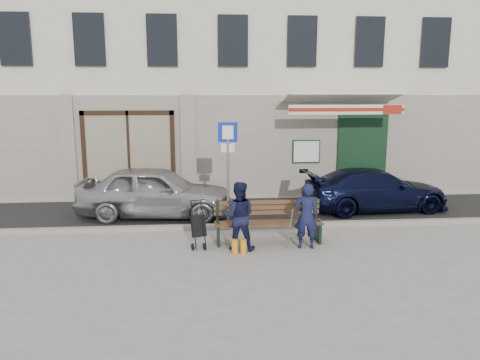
{
  "coord_description": "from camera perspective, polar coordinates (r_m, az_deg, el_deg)",
  "views": [
    {
      "loc": [
        -1.0,
        -9.53,
        3.35
      ],
      "look_at": [
        -0.07,
        1.6,
        1.2
      ],
      "focal_mm": 35.0,
      "sensor_mm": 36.0,
      "label": 1
    }
  ],
  "objects": [
    {
      "name": "man",
      "position": [
        10.11,
        8.07,
        -4.36
      ],
      "size": [
        0.54,
        0.38,
        1.42
      ],
      "primitive_type": "imported",
      "rotation": [
        0.0,
        0.0,
        3.05
      ],
      "color": "#15193A",
      "rests_on": "ground"
    },
    {
      "name": "ground",
      "position": [
        10.15,
        1.14,
        -8.38
      ],
      "size": [
        80.0,
        80.0,
        0.0
      ],
      "primitive_type": "plane",
      "color": "#9E9991",
      "rests_on": "ground"
    },
    {
      "name": "parking_sign",
      "position": [
        11.48,
        -1.49,
        2.75
      ],
      "size": [
        0.48,
        0.08,
        2.58
      ],
      "rotation": [
        0.0,
        0.0,
        -0.07
      ],
      "color": "gray",
      "rests_on": "ground"
    },
    {
      "name": "car_silver",
      "position": [
        12.63,
        -10.27,
        -1.41
      ],
      "size": [
        4.23,
        2.07,
        1.39
      ],
      "primitive_type": "imported",
      "rotation": [
        0.0,
        0.0,
        1.46
      ],
      "color": "#ADAEB2",
      "rests_on": "ground"
    },
    {
      "name": "stroller",
      "position": [
        10.15,
        -5.09,
        -5.71
      ],
      "size": [
        0.36,
        0.47,
        1.02
      ],
      "rotation": [
        0.0,
        0.0,
        0.33
      ],
      "color": "black",
      "rests_on": "ground"
    },
    {
      "name": "bench",
      "position": [
        10.44,
        3.23,
        -5.2
      ],
      "size": [
        2.4,
        1.17,
        0.98
      ],
      "color": "brown",
      "rests_on": "ground"
    },
    {
      "name": "car_navy",
      "position": [
        13.71,
        16.16,
        -1.14
      ],
      "size": [
        4.21,
        2.02,
        1.18
      ],
      "primitive_type": "imported",
      "rotation": [
        0.0,
        0.0,
        1.66
      ],
      "color": "black",
      "rests_on": "ground"
    },
    {
      "name": "woman",
      "position": [
        9.9,
        -0.18,
        -4.41
      ],
      "size": [
        0.78,
        0.64,
        1.47
      ],
      "primitive_type": "imported",
      "rotation": [
        0.0,
        0.0,
        3.02
      ],
      "color": "black",
      "rests_on": "ground"
    },
    {
      "name": "building",
      "position": [
        18.08,
        -1.64,
        16.05
      ],
      "size": [
        20.0,
        8.27,
        10.0
      ],
      "color": "beige",
      "rests_on": "ground"
    },
    {
      "name": "curb",
      "position": [
        11.55,
        0.38,
        -5.65
      ],
      "size": [
        60.0,
        0.18,
        0.12
      ],
      "primitive_type": "cube",
      "color": "#9E9384",
      "rests_on": "ground"
    },
    {
      "name": "asphalt_lane",
      "position": [
        13.1,
        -0.25,
        -3.9
      ],
      "size": [
        60.0,
        3.2,
        0.01
      ],
      "primitive_type": "cube",
      "color": "#282828",
      "rests_on": "ground"
    }
  ]
}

